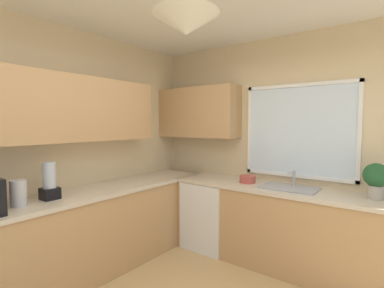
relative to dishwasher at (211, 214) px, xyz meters
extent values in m
cube|color=beige|center=(0.87, 0.37, 0.92)|extent=(3.81, 0.06, 2.71)
cube|color=beige|center=(-1.00, -1.65, 0.92)|extent=(0.06, 4.09, 2.71)
cube|color=silver|center=(1.02, 0.34, 1.12)|extent=(1.22, 0.02, 1.04)
cube|color=white|center=(1.02, 0.33, 1.66)|extent=(1.30, 0.04, 0.04)
cube|color=white|center=(1.02, 0.33, 0.58)|extent=(1.30, 0.04, 0.04)
cube|color=white|center=(0.39, 0.33, 1.12)|extent=(0.04, 0.04, 1.12)
cube|color=white|center=(1.65, 0.33, 1.12)|extent=(0.04, 0.04, 1.12)
cube|color=tan|center=(-0.81, -1.85, 1.36)|extent=(0.32, 2.78, 0.70)
cube|color=tan|center=(-0.35, 0.18, 1.36)|extent=(1.23, 0.32, 0.70)
cone|color=silver|center=(0.87, -1.65, 1.85)|extent=(0.44, 0.44, 0.14)
cube|color=tan|center=(-0.66, -1.65, 0.00)|extent=(0.62, 3.67, 0.88)
cube|color=beige|center=(-0.66, -1.65, 0.46)|extent=(0.65, 3.70, 0.04)
cube|color=tan|center=(1.08, 0.03, 0.00)|extent=(2.87, 0.62, 0.88)
cube|color=beige|center=(1.08, 0.03, 0.46)|extent=(2.90, 0.65, 0.04)
cube|color=white|center=(0.00, 0.00, 0.00)|extent=(0.60, 0.60, 0.87)
cylinder|color=#B7B7BC|center=(-0.64, -2.10, 0.60)|extent=(0.13, 0.13, 0.23)
cube|color=#9EA0A5|center=(1.02, 0.03, 0.49)|extent=(0.60, 0.40, 0.02)
cylinder|color=#B7B7BC|center=(1.02, 0.19, 0.57)|extent=(0.03, 0.03, 0.18)
cylinder|color=#B7B7BC|center=(1.02, 0.09, 0.66)|extent=(0.02, 0.20, 0.02)
cylinder|color=#B2A899|center=(1.83, 0.08, 0.55)|extent=(0.13, 0.13, 0.13)
sphere|color=#23562D|center=(1.83, 0.08, 0.71)|extent=(0.23, 0.23, 0.23)
cylinder|color=#B74C42|center=(0.51, 0.03, 0.53)|extent=(0.19, 0.19, 0.09)
cube|color=black|center=(-0.66, -1.81, 0.54)|extent=(0.15, 0.15, 0.11)
cylinder|color=#B2BCC6|center=(-0.66, -1.81, 0.72)|extent=(0.12, 0.12, 0.25)
camera|label=1|loc=(2.05, -3.13, 1.21)|focal=26.63mm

